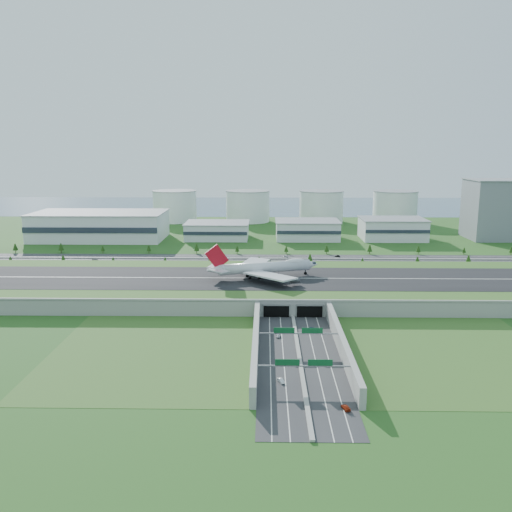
{
  "coord_description": "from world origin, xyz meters",
  "views": [
    {
      "loc": [
        -14.02,
        -315.88,
        85.9
      ],
      "look_at": [
        -20.47,
        35.0,
        14.65
      ],
      "focal_mm": 38.0,
      "sensor_mm": 36.0,
      "label": 1
    }
  ],
  "objects_px": {
    "office_tower": "(493,210)",
    "car_1": "(281,381)",
    "fuel_tank_a": "(175,206)",
    "boeing_747": "(264,267)",
    "car_2": "(311,329)",
    "car_4": "(95,259)",
    "car_5": "(337,256)",
    "car_0": "(278,336)",
    "car_7": "(285,256)",
    "car_3": "(346,407)"
  },
  "relations": [
    {
      "from": "fuel_tank_a",
      "to": "car_4",
      "type": "relative_size",
      "value": 11.12
    },
    {
      "from": "car_2",
      "to": "car_7",
      "type": "height_order",
      "value": "car_7"
    },
    {
      "from": "fuel_tank_a",
      "to": "boeing_747",
      "type": "bearing_deg",
      "value": -71.15
    },
    {
      "from": "boeing_747",
      "to": "car_7",
      "type": "distance_m",
      "value": 102.46
    },
    {
      "from": "fuel_tank_a",
      "to": "car_2",
      "type": "xyz_separation_m",
      "value": [
        127.72,
        -380.08,
        -16.72
      ]
    },
    {
      "from": "boeing_747",
      "to": "car_1",
      "type": "bearing_deg",
      "value": -103.76
    },
    {
      "from": "car_3",
      "to": "car_5",
      "type": "relative_size",
      "value": 1.24
    },
    {
      "from": "car_4",
      "to": "car_1",
      "type": "bearing_deg",
      "value": -134.39
    },
    {
      "from": "car_4",
      "to": "car_2",
      "type": "bearing_deg",
      "value": -122.59
    },
    {
      "from": "boeing_747",
      "to": "car_5",
      "type": "bearing_deg",
      "value": 43.7
    },
    {
      "from": "office_tower",
      "to": "boeing_747",
      "type": "distance_m",
      "value": 288.84
    },
    {
      "from": "car_5",
      "to": "car_4",
      "type": "bearing_deg",
      "value": -99.72
    },
    {
      "from": "fuel_tank_a",
      "to": "car_7",
      "type": "distance_m",
      "value": 240.44
    },
    {
      "from": "car_7",
      "to": "car_5",
      "type": "bearing_deg",
      "value": 110.97
    },
    {
      "from": "car_2",
      "to": "car_3",
      "type": "relative_size",
      "value": 0.96
    },
    {
      "from": "car_4",
      "to": "car_7",
      "type": "height_order",
      "value": "car_4"
    },
    {
      "from": "boeing_747",
      "to": "car_0",
      "type": "height_order",
      "value": "boeing_747"
    },
    {
      "from": "car_4",
      "to": "car_5",
      "type": "bearing_deg",
      "value": -71.45
    },
    {
      "from": "fuel_tank_a",
      "to": "boeing_747",
      "type": "relative_size",
      "value": 0.72
    },
    {
      "from": "car_0",
      "to": "car_4",
      "type": "bearing_deg",
      "value": 134.06
    },
    {
      "from": "car_5",
      "to": "car_0",
      "type": "bearing_deg",
      "value": -30.4
    },
    {
      "from": "fuel_tank_a",
      "to": "car_4",
      "type": "bearing_deg",
      "value": -96.43
    },
    {
      "from": "car_0",
      "to": "car_5",
      "type": "height_order",
      "value": "car_0"
    },
    {
      "from": "car_1",
      "to": "car_4",
      "type": "distance_m",
      "value": 255.78
    },
    {
      "from": "car_2",
      "to": "car_0",
      "type": "bearing_deg",
      "value": 48.54
    },
    {
      "from": "car_0",
      "to": "car_7",
      "type": "xyz_separation_m",
      "value": [
        9.25,
        182.98,
        -0.04
      ]
    },
    {
      "from": "car_0",
      "to": "car_7",
      "type": "height_order",
      "value": "car_0"
    },
    {
      "from": "car_1",
      "to": "car_7",
      "type": "height_order",
      "value": "car_1"
    },
    {
      "from": "car_3",
      "to": "boeing_747",
      "type": "bearing_deg",
      "value": -94.21
    },
    {
      "from": "car_5",
      "to": "car_1",
      "type": "bearing_deg",
      "value": -27.32
    },
    {
      "from": "car_2",
      "to": "car_4",
      "type": "distance_m",
      "value": 219.42
    },
    {
      "from": "car_1",
      "to": "car_3",
      "type": "relative_size",
      "value": 0.86
    },
    {
      "from": "car_7",
      "to": "car_2",
      "type": "bearing_deg",
      "value": 20.71
    },
    {
      "from": "car_3",
      "to": "car_1",
      "type": "bearing_deg",
      "value": -59.01
    },
    {
      "from": "car_2",
      "to": "car_3",
      "type": "bearing_deg",
      "value": 110.11
    },
    {
      "from": "car_3",
      "to": "car_7",
      "type": "distance_m",
      "value": 252.52
    },
    {
      "from": "boeing_747",
      "to": "car_0",
      "type": "distance_m",
      "value": 84.08
    },
    {
      "from": "car_5",
      "to": "car_7",
      "type": "height_order",
      "value": "car_7"
    },
    {
      "from": "office_tower",
      "to": "car_3",
      "type": "xyz_separation_m",
      "value": [
        -187.24,
        -344.29,
        -26.66
      ]
    },
    {
      "from": "office_tower",
      "to": "car_1",
      "type": "bearing_deg",
      "value": -122.75
    },
    {
      "from": "car_0",
      "to": "car_2",
      "type": "height_order",
      "value": "car_0"
    },
    {
      "from": "car_0",
      "to": "car_3",
      "type": "xyz_separation_m",
      "value": [
        20.9,
        -69.27,
        0.02
      ]
    },
    {
      "from": "car_5",
      "to": "car_3",
      "type": "bearing_deg",
      "value": -21.74
    },
    {
      "from": "car_1",
      "to": "car_7",
      "type": "bearing_deg",
      "value": 64.18
    },
    {
      "from": "car_0",
      "to": "car_2",
      "type": "distance_m",
      "value": 18.72
    },
    {
      "from": "car_5",
      "to": "fuel_tank_a",
      "type": "bearing_deg",
      "value": -156.59
    },
    {
      "from": "car_7",
      "to": "office_tower",
      "type": "bearing_deg",
      "value": 133.35
    },
    {
      "from": "boeing_747",
      "to": "car_2",
      "type": "height_order",
      "value": "boeing_747"
    },
    {
      "from": "office_tower",
      "to": "boeing_747",
      "type": "bearing_deg",
      "value": -138.2
    },
    {
      "from": "office_tower",
      "to": "car_5",
      "type": "height_order",
      "value": "office_tower"
    }
  ]
}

